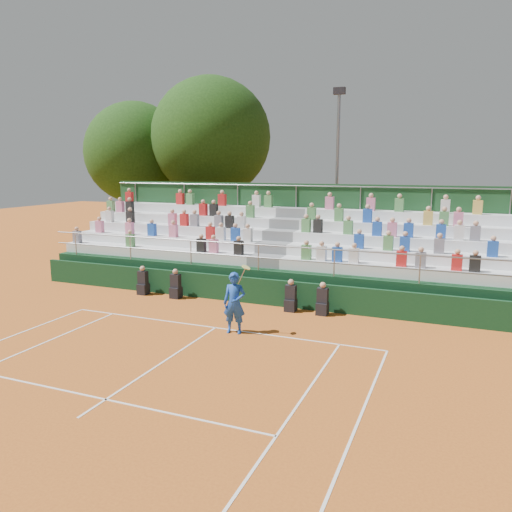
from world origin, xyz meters
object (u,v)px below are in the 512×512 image
at_px(tennis_player, 234,303).
at_px(tree_west, 136,153).
at_px(tree_east, 211,138).
at_px(floodlight_mast, 337,165).

distance_m(tennis_player, tree_west, 19.24).
distance_m(tree_west, tree_east, 5.26).
bearing_deg(tennis_player, floodlight_mast, 88.69).
xyz_separation_m(tennis_player, tree_east, (-7.82, 13.72, 5.88)).
xyz_separation_m(tennis_player, floodlight_mast, (0.28, 12.29, 4.28)).
bearing_deg(tree_west, floodlight_mast, -4.27).
height_order(tennis_player, floodlight_mast, floodlight_mast).
height_order(tennis_player, tree_east, tree_east).
relative_size(tennis_player, floodlight_mast, 0.24).
bearing_deg(floodlight_mast, tennis_player, -91.31).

